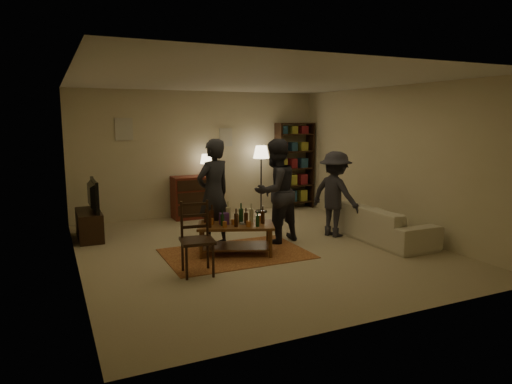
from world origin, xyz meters
TOP-DOWN VIEW (x-y plane):
  - floor at (0.00, 0.00)m, footprint 6.00×6.00m
  - room_shell at (-0.65, 2.98)m, footprint 6.00×6.00m
  - rug at (-0.44, -0.14)m, footprint 2.20×1.50m
  - coffee_table at (-0.45, -0.14)m, footprint 1.33×1.02m
  - dining_chair at (-1.27, -0.75)m, footprint 0.49×0.49m
  - tv_stand at (-2.44, 1.80)m, footprint 0.40×1.00m
  - dresser at (-0.19, 2.71)m, footprint 1.00×0.50m
  - bookshelf at (2.25, 2.78)m, footprint 0.90×0.34m
  - floor_lamp at (1.32, 2.65)m, footprint 0.36×0.36m
  - sofa at (2.20, -0.40)m, footprint 0.81×2.08m
  - person_left at (-0.60, 0.41)m, footprint 0.77×0.64m
  - person_right at (0.45, 0.24)m, footprint 1.03×0.90m
  - person_by_sofa at (1.62, 0.17)m, footprint 0.85×1.12m

SIDE VIEW (x-z plane):
  - floor at x=0.00m, z-range 0.00..0.00m
  - rug at x=-0.44m, z-range 0.00..0.01m
  - sofa at x=2.20m, z-range 0.00..0.61m
  - tv_stand at x=-2.44m, z-range -0.14..0.91m
  - coffee_table at x=-0.45m, z-range 0.01..0.83m
  - dresser at x=-0.19m, z-range -0.20..1.16m
  - dining_chair at x=-1.27m, z-range 0.03..1.05m
  - person_by_sofa at x=1.62m, z-range 0.00..1.54m
  - person_right at x=0.45m, z-range 0.00..1.77m
  - person_left at x=-0.60m, z-range 0.00..1.79m
  - bookshelf at x=2.25m, z-range 0.03..2.04m
  - floor_lamp at x=1.32m, z-range 0.52..2.03m
  - room_shell at x=-0.65m, z-range -1.19..4.81m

